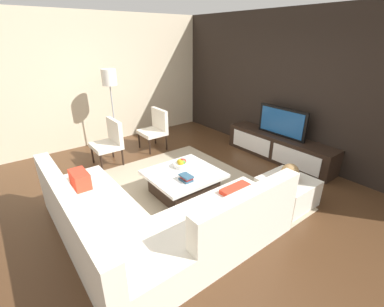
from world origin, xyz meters
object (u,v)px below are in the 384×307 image
Objects in this scene: television at (282,122)px; fruit_bowl at (182,164)px; floor_lamp at (110,83)px; accent_chair_far at (156,127)px; decorative_ball at (290,172)px; sectional_couch at (149,222)px; book_stack at (186,178)px; coffee_table at (184,182)px; media_console at (278,148)px; ottoman at (287,191)px; accent_chair_near at (110,139)px.

fruit_bowl is (-0.28, -2.20, -0.35)m from television.
floor_lamp is 1.97× the size of accent_chair_far.
television is 2.24m from fruit_bowl.
accent_chair_far is 3.12m from decorative_ball.
sectional_couch is 0.96m from book_stack.
sectional_couch reaches higher than book_stack.
accent_chair_far is at bearing 161.27° from coffee_table.
floor_lamp is (-2.51, -2.37, 1.19)m from media_console.
book_stack reaches higher than ottoman.
television is at bearing 33.11° from accent_chair_far.
ottoman is (1.15, 1.06, -0.00)m from coffee_table.
book_stack reaches higher than coffee_table.
accent_chair_far is (0.47, 0.73, -0.94)m from floor_lamp.
media_console is 11.08× the size of book_stack.
fruit_bowl is (-1.33, -0.96, 0.23)m from ottoman.
sectional_couch is at bearing -56.91° from coffee_table.
media_console is 0.54m from television.
media_console is 2.22m from fruit_bowl.
decorative_ball is (2.94, 1.50, 0.03)m from accent_chair_near.
media_console is 2.63× the size of accent_chair_near.
accent_chair_near is at bearing -124.65° from media_console.
accent_chair_far reaches higher than fruit_bowl.
accent_chair_near is (-1.89, -2.74, -0.29)m from television.
accent_chair_far reaches higher than decorative_ball.
television is at bearing 130.26° from ottoman.
ottoman is at bearing 35.89° from fruit_bowl.
sectional_couch is 1.16m from coffee_table.
sectional_couch is 2.39× the size of coffee_table.
fruit_bowl is (1.61, 0.54, -0.06)m from accent_chair_near.
coffee_table is at bearing 1.80° from floor_lamp.
fruit_bowl reaches higher than media_console.
media_console is 0.91× the size of sectional_couch.
television is 1.20× the size of accent_chair_near.
floor_lamp is at bearing 141.29° from accent_chair_near.
accent_chair_far is at bearing 162.37° from fruit_bowl.
media_console is 2.30m from coffee_table.
television reaches higher than accent_chair_near.
ottoman is 3.39× the size of book_stack.
sectional_couch is 3.37m from floor_lamp.
television is at bearing 99.27° from sectional_couch.
accent_chair_far is at bearing 160.33° from book_stack.
accent_chair_near reaches higher than media_console.
fruit_bowl is (2.23, 0.17, -1.00)m from floor_lamp.
floor_lamp is (-0.62, 0.36, 0.94)m from accent_chair_near.
decorative_ball is (0.52, 2.03, 0.24)m from sectional_couch.
floor_lamp reaches higher than decorative_ball.
media_console is at bearing 82.78° from fruit_bowl.
accent_chair_near is 1.18m from floor_lamp.
accent_chair_near is 3.51× the size of decorative_ball.
television is at bearing 43.41° from floor_lamp.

